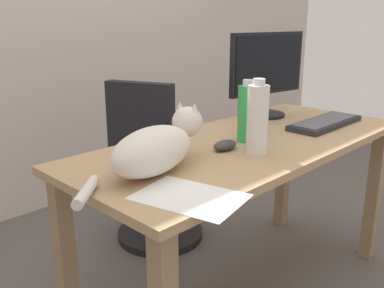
# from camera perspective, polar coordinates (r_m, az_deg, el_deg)

# --- Properties ---
(back_wall) EXTENTS (6.00, 0.04, 2.60)m
(back_wall) POSITION_cam_1_polar(r_m,az_deg,el_deg) (2.88, -18.15, 17.52)
(back_wall) COLOR beige
(back_wall) RESTS_ON ground_plane
(desk) EXTENTS (1.54, 0.65, 0.73)m
(desk) POSITION_cam_1_polar(r_m,az_deg,el_deg) (1.79, 7.43, -2.75)
(desk) COLOR tan
(desk) RESTS_ON ground_plane
(office_chair) EXTENTS (0.51, 0.49, 0.91)m
(office_chair) POSITION_cam_1_polar(r_m,az_deg,el_deg) (2.32, -5.01, -4.15)
(office_chair) COLOR black
(office_chair) RESTS_ON ground_plane
(monitor) EXTENTS (0.48, 0.20, 0.42)m
(monitor) POSITION_cam_1_polar(r_m,az_deg,el_deg) (2.18, 10.01, 9.54)
(monitor) COLOR black
(monitor) RESTS_ON desk
(keyboard) EXTENTS (0.44, 0.15, 0.03)m
(keyboard) POSITION_cam_1_polar(r_m,az_deg,el_deg) (2.08, 17.37, 2.74)
(keyboard) COLOR #232328
(keyboard) RESTS_ON desk
(cat) EXTENTS (0.60, 0.26, 0.20)m
(cat) POSITION_cam_1_polar(r_m,az_deg,el_deg) (1.38, -4.76, -0.41)
(cat) COLOR silver
(cat) RESTS_ON desk
(computer_mouse) EXTENTS (0.11, 0.06, 0.04)m
(computer_mouse) POSITION_cam_1_polar(r_m,az_deg,el_deg) (1.62, 4.45, -0.16)
(computer_mouse) COLOR #333338
(computer_mouse) RESTS_ON desk
(paper_sheet) EXTENTS (0.27, 0.34, 0.00)m
(paper_sheet) POSITION_cam_1_polar(r_m,az_deg,el_deg) (1.20, -0.32, -7.08)
(paper_sheet) COLOR white
(paper_sheet) RESTS_ON desk
(water_bottle) EXTENTS (0.07, 0.07, 0.25)m
(water_bottle) POSITION_cam_1_polar(r_m,az_deg,el_deg) (1.72, 7.43, 4.11)
(water_bottle) COLOR green
(water_bottle) RESTS_ON desk
(spray_bottle) EXTENTS (0.08, 0.08, 0.28)m
(spray_bottle) POSITION_cam_1_polar(r_m,az_deg,el_deg) (1.55, 8.74, 3.26)
(spray_bottle) COLOR silver
(spray_bottle) RESTS_ON desk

